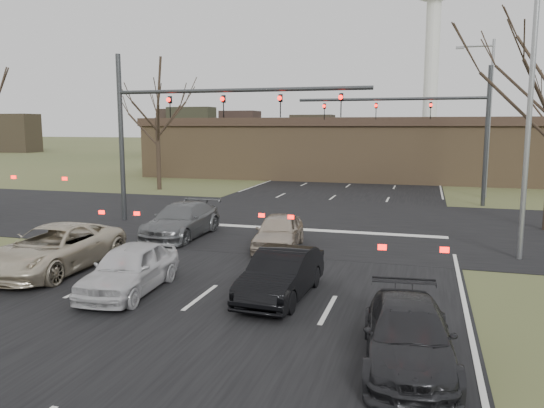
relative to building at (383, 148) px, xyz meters
The scene contains 15 objects.
ground 38.15m from the building, 93.01° to the right, with size 360.00×360.00×0.00m, color #47502B.
road_main 22.25m from the building, 95.19° to the left, with size 14.00×300.00×0.02m, color black.
road_cross 23.24m from the building, 94.97° to the right, with size 200.00×14.00×0.02m, color black.
building is the anchor object (origin of this frame).
mast_arm_near 26.14m from the building, 106.13° to the right, with size 12.12×0.24×8.00m.
mast_arm_far 15.75m from the building, 74.42° to the right, with size 11.12×0.24×8.00m.
streetlight_right_near 28.97m from the building, 76.31° to the right, with size 2.34×0.25×10.00m.
streetlight_right_far 13.53m from the building, 56.35° to the right, with size 2.34×0.25×10.00m.
tree_left_far 20.39m from the building, 139.09° to the right, with size 5.70×5.70×9.50m.
car_silver_suv 34.68m from the building, 102.70° to the right, with size 2.43×5.27×1.47m, color beige.
car_white_sedan 35.36m from the building, 96.68° to the right, with size 1.62×4.03×1.37m, color silver.
car_black_hatch 34.42m from the building, 89.84° to the right, with size 1.40×4.01×1.32m, color black.
car_charcoal_sedan 37.85m from the building, 84.63° to the right, with size 1.70×4.18×1.21m, color black.
car_grey_ahead 28.58m from the building, 102.15° to the right, with size 1.98×4.87×1.41m, color slate.
car_silver_ahead 28.97m from the building, 92.97° to the right, with size 1.59×3.94×1.34m, color #B2A390.
Camera 1 is at (5.74, -9.75, 4.64)m, focal length 35.00 mm.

